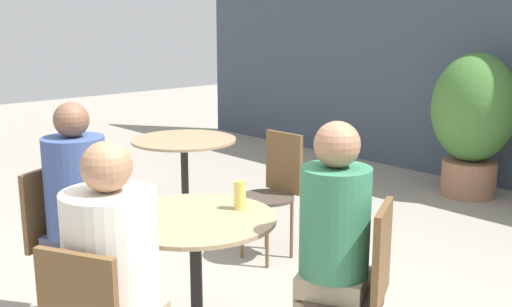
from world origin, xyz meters
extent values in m
cylinder|color=black|center=(-0.18, 0.13, 0.36)|extent=(0.06, 0.06, 0.69)
cylinder|color=#997F5B|center=(-0.18, 0.13, 0.71)|extent=(0.79, 0.79, 0.02)
cylinder|color=black|center=(-1.78, 1.22, 0.01)|extent=(0.41, 0.41, 0.01)
cylinder|color=black|center=(-1.78, 1.22, 0.36)|extent=(0.06, 0.06, 0.69)
cylinder|color=#997F5B|center=(-1.78, 1.22, 0.71)|extent=(0.83, 0.83, 0.02)
cylinder|color=#42382D|center=(-0.83, -0.19, 0.44)|extent=(0.38, 0.38, 0.02)
cylinder|color=brown|center=(-1.00, -0.14, 0.22)|extent=(0.02, 0.02, 0.43)
cylinder|color=brown|center=(-0.89, -0.36, 0.22)|extent=(0.02, 0.02, 0.43)
cylinder|color=brown|center=(-0.78, -0.03, 0.22)|extent=(0.02, 0.02, 0.43)
cylinder|color=brown|center=(-0.67, -0.25, 0.22)|extent=(0.02, 0.02, 0.43)
cube|color=brown|center=(-0.99, -0.27, 0.67)|extent=(0.17, 0.30, 0.43)
cylinder|color=#42382D|center=(0.47, 0.45, 0.44)|extent=(0.38, 0.38, 0.02)
cube|color=brown|center=(0.62, 0.52, 0.67)|extent=(0.17, 0.30, 0.43)
cylinder|color=#42382D|center=(-0.84, 1.24, 0.44)|extent=(0.38, 0.38, 0.02)
cylinder|color=brown|center=(-0.72, 1.36, 0.22)|extent=(0.02, 0.02, 0.43)
cylinder|color=brown|center=(-0.97, 1.35, 0.22)|extent=(0.02, 0.02, 0.43)
cylinder|color=brown|center=(-0.71, 1.12, 0.22)|extent=(0.02, 0.02, 0.43)
cylinder|color=brown|center=(-0.96, 1.11, 0.22)|extent=(0.02, 0.02, 0.43)
cube|color=brown|center=(-0.85, 1.41, 0.67)|extent=(0.32, 0.04, 0.43)
cylinder|color=#42475B|center=(-0.66, -0.19, 0.22)|extent=(0.10, 0.10, 0.43)
cylinder|color=#42475B|center=(-0.72, -0.06, 0.22)|extent=(0.10, 0.10, 0.43)
cube|color=#42475B|center=(-0.80, -0.18, 0.50)|extent=(0.39, 0.38, 0.10)
cylinder|color=#384C84|center=(-0.80, -0.18, 0.81)|extent=(0.32, 0.32, 0.52)
sphere|color=brown|center=(-0.80, -0.18, 1.16)|extent=(0.18, 0.18, 0.18)
cylinder|color=beige|center=(0.12, -0.49, 0.80)|extent=(0.35, 0.35, 0.48)
sphere|color=#9E7051|center=(0.12, -0.49, 1.13)|extent=(0.19, 0.19, 0.19)
cube|color=gray|center=(0.43, 0.43, 0.50)|extent=(0.38, 0.37, 0.09)
cylinder|color=#337551|center=(0.43, 0.43, 0.79)|extent=(0.31, 0.31, 0.48)
sphere|color=#9E7051|center=(0.43, 0.43, 1.13)|extent=(0.20, 0.20, 0.20)
cylinder|color=#B28433|center=(-0.26, -0.10, 0.82)|extent=(0.06, 0.06, 0.19)
cylinder|color=#DBC65B|center=(-0.13, 0.36, 0.80)|extent=(0.06, 0.06, 0.15)
cylinder|color=#93664C|center=(-0.66, 3.72, 0.17)|extent=(0.51, 0.51, 0.34)
ellipsoid|color=#427533|center=(-0.66, 3.72, 0.85)|extent=(0.78, 0.78, 1.02)
camera|label=1|loc=(2.03, -1.51, 1.65)|focal=42.00mm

